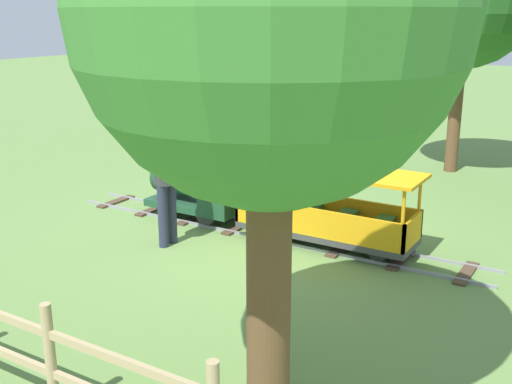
# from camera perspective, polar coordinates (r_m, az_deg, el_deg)

# --- Properties ---
(ground_plane) EXTENTS (60.00, 60.00, 0.00)m
(ground_plane) POSITION_cam_1_polar(r_m,az_deg,el_deg) (8.32, 0.44, -3.71)
(ground_plane) COLOR #608442
(track) EXTENTS (0.70, 6.05, 0.04)m
(track) POSITION_cam_1_polar(r_m,az_deg,el_deg) (8.30, 0.67, -3.65)
(track) COLOR gray
(track) RESTS_ON ground_plane
(locomotive) EXTENTS (0.66, 1.45, 1.04)m
(locomotive) POSITION_cam_1_polar(r_m,az_deg,el_deg) (8.70, -5.23, 0.47)
(locomotive) COLOR #1E472D
(locomotive) RESTS_ON ground_plane
(passenger_car) EXTENTS (0.76, 2.35, 0.97)m
(passenger_car) POSITION_cam_1_polar(r_m,az_deg,el_deg) (7.77, 6.40, -1.98)
(passenger_car) COLOR #3F3F3F
(passenger_car) RESTS_ON ground_plane
(conductor_person) EXTENTS (0.30, 0.30, 1.62)m
(conductor_person) POSITION_cam_1_polar(r_m,az_deg,el_deg) (7.69, -8.31, 1.89)
(conductor_person) COLOR #282D47
(conductor_person) RESTS_ON ground_plane
(park_bench) EXTENTS (1.34, 0.57, 0.82)m
(park_bench) POSITION_cam_1_polar(r_m,az_deg,el_deg) (10.73, 0.50, 3.16)
(park_bench) COLOR #2D6B33
(park_bench) RESTS_ON ground_plane
(oak_tree_near) EXTENTS (2.51, 2.51, 4.11)m
(oak_tree_near) POSITION_cam_1_polar(r_m,az_deg,el_deg) (3.97, 1.34, 16.18)
(oak_tree_near) COLOR brown
(oak_tree_near) RESTS_ON ground_plane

